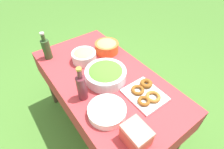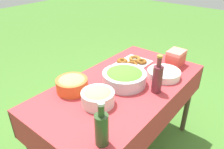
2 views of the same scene
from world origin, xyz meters
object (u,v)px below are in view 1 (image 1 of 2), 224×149
(pasta_bowl, at_px, (84,56))
(wine_bottle, at_px, (82,87))
(olive_oil_bottle, at_px, (46,48))
(bread_bowl, at_px, (107,46))
(salad_bowl, at_px, (106,74))
(cooler_box, at_px, (136,135))
(donut_platter, at_px, (145,93))
(plate_stack, at_px, (107,111))

(pasta_bowl, bearing_deg, wine_bottle, -30.97)
(olive_oil_bottle, xyz_separation_m, bread_bowl, (0.25, 0.52, -0.05))
(bread_bowl, bearing_deg, salad_bowl, -36.24)
(salad_bowl, bearing_deg, pasta_bowl, -176.82)
(cooler_box, bearing_deg, salad_bowl, 163.16)
(salad_bowl, bearing_deg, wine_bottle, -76.69)
(pasta_bowl, xyz_separation_m, bread_bowl, (0.00, 0.26, 0.00))
(wine_bottle, bearing_deg, bread_bowl, 128.23)
(pasta_bowl, bearing_deg, salad_bowl, 3.18)
(olive_oil_bottle, height_order, bread_bowl, olive_oil_bottle)
(salad_bowl, height_order, bread_bowl, same)
(donut_platter, height_order, bread_bowl, bread_bowl)
(olive_oil_bottle, bearing_deg, plate_stack, 5.36)
(salad_bowl, height_order, donut_platter, salad_bowl)
(salad_bowl, distance_m, plate_stack, 0.35)
(salad_bowl, height_order, wine_bottle, wine_bottle)
(salad_bowl, bearing_deg, cooler_box, -16.84)
(salad_bowl, distance_m, wine_bottle, 0.27)
(olive_oil_bottle, bearing_deg, donut_platter, 24.84)
(pasta_bowl, height_order, cooler_box, cooler_box)
(olive_oil_bottle, xyz_separation_m, wine_bottle, (0.64, 0.02, 0.01))
(wine_bottle, bearing_deg, donut_platter, 56.01)
(salad_bowl, xyz_separation_m, pasta_bowl, (-0.33, -0.02, -0.00))
(olive_oil_bottle, relative_size, wine_bottle, 0.93)
(cooler_box, bearing_deg, donut_platter, 126.76)
(plate_stack, xyz_separation_m, cooler_box, (0.27, 0.02, 0.04))
(bread_bowl, bearing_deg, olive_oil_bottle, -115.92)
(donut_platter, height_order, wine_bottle, wine_bottle)
(donut_platter, distance_m, olive_oil_bottle, 1.01)
(pasta_bowl, relative_size, donut_platter, 0.76)
(pasta_bowl, relative_size, olive_oil_bottle, 0.83)
(donut_platter, bearing_deg, cooler_box, -53.24)
(pasta_bowl, relative_size, cooler_box, 1.37)
(salad_bowl, height_order, olive_oil_bottle, olive_oil_bottle)
(wine_bottle, bearing_deg, salad_bowl, 103.31)
(cooler_box, bearing_deg, pasta_bowl, 170.34)
(donut_platter, height_order, plate_stack, plate_stack)
(plate_stack, bearing_deg, pasta_bowl, 164.27)
(pasta_bowl, bearing_deg, cooler_box, -9.66)
(wine_bottle, distance_m, bread_bowl, 0.63)
(salad_bowl, relative_size, olive_oil_bottle, 1.26)
(donut_platter, bearing_deg, olive_oil_bottle, -155.16)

